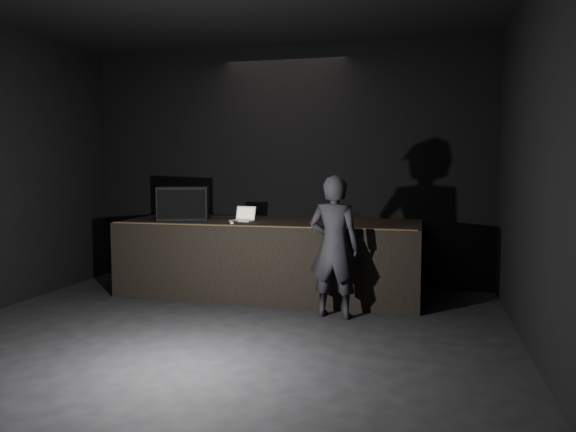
# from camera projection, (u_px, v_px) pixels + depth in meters

# --- Properties ---
(ground) EXTENTS (7.00, 7.00, 0.00)m
(ground) POSITION_uv_depth(u_px,v_px,m) (192.00, 358.00, 5.09)
(ground) COLOR black
(ground) RESTS_ON ground
(room_walls) EXTENTS (6.10, 7.10, 3.52)m
(room_walls) POSITION_uv_depth(u_px,v_px,m) (188.00, 134.00, 4.91)
(room_walls) COLOR black
(room_walls) RESTS_ON ground
(stage_riser) EXTENTS (4.00, 1.50, 1.00)m
(stage_riser) POSITION_uv_depth(u_px,v_px,m) (272.00, 257.00, 7.69)
(stage_riser) COLOR black
(stage_riser) RESTS_ON ground
(riser_lip) EXTENTS (3.92, 0.10, 0.01)m
(riser_lip) POSITION_uv_depth(u_px,v_px,m) (256.00, 226.00, 6.95)
(riser_lip) COLOR brown
(riser_lip) RESTS_ON stage_riser
(stage_monitor) EXTENTS (0.80, 0.68, 0.46)m
(stage_monitor) POSITION_uv_depth(u_px,v_px,m) (183.00, 203.00, 7.83)
(stage_monitor) COLOR black
(stage_monitor) RESTS_ON stage_riser
(cable) EXTENTS (1.01, 0.06, 0.02)m
(cable) POSITION_uv_depth(u_px,v_px,m) (211.00, 217.00, 8.19)
(cable) COLOR black
(cable) RESTS_ON stage_riser
(laptop) EXTENTS (0.32, 0.29, 0.20)m
(laptop) POSITION_uv_depth(u_px,v_px,m) (244.00, 217.00, 7.64)
(laptop) COLOR silver
(laptop) RESTS_ON stage_riser
(beer_can) EXTENTS (0.07, 0.07, 0.16)m
(beer_can) POSITION_uv_depth(u_px,v_px,m) (189.00, 214.00, 7.75)
(beer_can) COLOR silver
(beer_can) RESTS_ON stage_riser
(plastic_cup) EXTENTS (0.08, 0.08, 0.11)m
(plastic_cup) POSITION_uv_depth(u_px,v_px,m) (330.00, 219.00, 7.36)
(plastic_cup) COLOR white
(plastic_cup) RESTS_ON stage_riser
(wii_remote) EXTENTS (0.10, 0.15, 0.03)m
(wii_remote) POSITION_uv_depth(u_px,v_px,m) (231.00, 223.00, 7.27)
(wii_remote) COLOR silver
(wii_remote) RESTS_ON stage_riser
(person) EXTENTS (0.64, 0.46, 1.64)m
(person) POSITION_uv_depth(u_px,v_px,m) (334.00, 247.00, 6.44)
(person) COLOR black
(person) RESTS_ON ground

